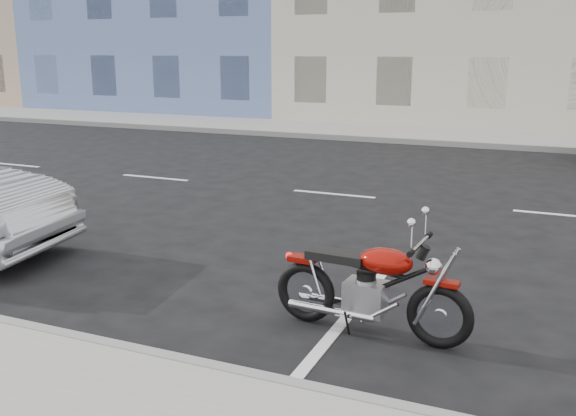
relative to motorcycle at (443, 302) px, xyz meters
name	(u,v)px	position (x,y,z in m)	size (l,w,h in m)	color
ground	(441,204)	(-1.00, 5.65, -0.45)	(120.00, 120.00, 0.00)	black
sidewalk_far	(335,130)	(-6.00, 14.35, -0.37)	(80.00, 3.40, 0.15)	gray
curb_far	(316,136)	(-6.00, 12.65, -0.37)	(80.00, 0.12, 0.16)	gray
motorcycle	(443,302)	(0.00, 0.00, 0.00)	(1.95, 0.64, 0.98)	black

